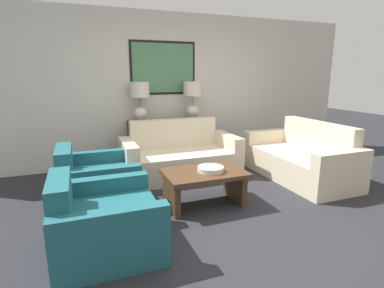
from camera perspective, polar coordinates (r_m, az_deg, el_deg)
ground_plane at (r=3.57m, az=5.85°, el=-13.41°), size 20.00×20.00×0.00m
back_wall at (r=5.52m, az=-5.55°, el=10.35°), size 7.68×0.12×2.65m
console_table at (r=5.40m, az=-4.62°, el=0.36°), size 1.37×0.34×0.81m
table_lamp_left at (r=5.17m, az=-9.88°, el=8.77°), size 0.32×0.32×0.67m
table_lamp_right at (r=5.43m, az=0.06°, el=9.16°), size 0.32×0.32×0.67m
couch_by_back_wall at (r=4.82m, az=-2.38°, el=-2.56°), size 1.81×0.89×0.87m
couch_by_side at (r=4.99m, az=20.02°, el=-2.80°), size 0.89×1.81×0.87m
coffee_table at (r=3.71m, az=2.35°, el=-7.07°), size 0.98×0.64×0.44m
decorative_bowl at (r=3.66m, az=3.56°, el=-4.78°), size 0.32×0.32×0.06m
armchair_near_back_wall at (r=4.00m, az=-17.85°, el=-6.92°), size 0.93×0.96×0.74m
armchair_near_camera at (r=2.95m, az=-16.47°, el=-14.25°), size 0.93×0.96×0.74m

